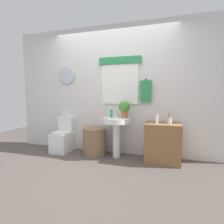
# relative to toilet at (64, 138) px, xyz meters

# --- Properties ---
(ground_plane) EXTENTS (8.00, 8.00, 0.00)m
(ground_plane) POSITION_rel_toilet_xyz_m (1.04, -0.88, -0.29)
(ground_plane) COLOR #564C47
(back_wall) EXTENTS (4.40, 0.18, 2.60)m
(back_wall) POSITION_rel_toilet_xyz_m (1.04, 0.26, 1.02)
(back_wall) COLOR silver
(back_wall) RESTS_ON ground_plane
(toilet) EXTENTS (0.38, 0.51, 0.75)m
(toilet) POSITION_rel_toilet_xyz_m (0.00, 0.00, 0.00)
(toilet) COLOR white
(toilet) RESTS_ON ground_plane
(laundry_hamper) EXTENTS (0.45, 0.45, 0.54)m
(laundry_hamper) POSITION_rel_toilet_xyz_m (0.73, -0.03, -0.01)
(laundry_hamper) COLOR #846647
(laundry_hamper) RESTS_ON ground_plane
(pedestal_sink) EXTENTS (0.54, 0.54, 0.77)m
(pedestal_sink) POSITION_rel_toilet_xyz_m (1.19, -0.03, 0.31)
(pedestal_sink) COLOR white
(pedestal_sink) RESTS_ON ground_plane
(faucet) EXTENTS (0.03, 0.03, 0.10)m
(faucet) POSITION_rel_toilet_xyz_m (1.19, 0.09, 0.54)
(faucet) COLOR silver
(faucet) RESTS_ON pedestal_sink
(wooden_cabinet) EXTENTS (0.62, 0.44, 0.71)m
(wooden_cabinet) POSITION_rel_toilet_xyz_m (2.05, -0.03, 0.07)
(wooden_cabinet) COLOR olive
(wooden_cabinet) RESTS_ON ground_plane
(soap_bottle) EXTENTS (0.05, 0.05, 0.15)m
(soap_bottle) POSITION_rel_toilet_xyz_m (1.07, 0.02, 0.56)
(soap_bottle) COLOR green
(soap_bottle) RESTS_ON pedestal_sink
(potted_plant) EXTENTS (0.22, 0.22, 0.32)m
(potted_plant) POSITION_rel_toilet_xyz_m (1.33, 0.03, 0.67)
(potted_plant) COLOR #AD5B38
(potted_plant) RESTS_ON pedestal_sink
(lotion_bottle) EXTENTS (0.05, 0.05, 0.16)m
(lotion_bottle) POSITION_rel_toilet_xyz_m (1.94, -0.07, 0.50)
(lotion_bottle) COLOR white
(lotion_bottle) RESTS_ON wooden_cabinet
(toothbrush_cup) EXTENTS (0.08, 0.08, 0.18)m
(toothbrush_cup) POSITION_rel_toilet_xyz_m (2.16, -0.01, 0.47)
(toothbrush_cup) COLOR silver
(toothbrush_cup) RESTS_ON wooden_cabinet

